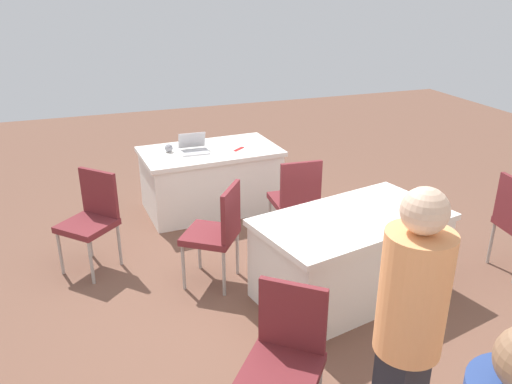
{
  "coord_description": "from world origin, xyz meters",
  "views": [
    {
      "loc": [
        1.32,
        3.67,
        2.59
      ],
      "look_at": [
        -0.03,
        -0.17,
        0.9
      ],
      "focal_mm": 36.17,
      "sensor_mm": 36.0,
      "label": 1
    }
  ],
  "objects_px": {
    "table_foreground": "(211,179)",
    "scissors_red": "(239,149)",
    "person_presenter": "(409,328)",
    "table_mid_left": "(350,255)",
    "chair_aisle": "(296,196)",
    "chair_near_front": "(285,354)",
    "chair_tucked_right": "(92,215)",
    "yarn_ball": "(169,148)",
    "laptop_silver": "(194,148)",
    "chair_tucked_left": "(218,229)"
  },
  "relations": [
    {
      "from": "chair_aisle",
      "to": "laptop_silver",
      "type": "relative_size",
      "value": 2.97
    },
    {
      "from": "chair_aisle",
      "to": "scissors_red",
      "type": "xyz_separation_m",
      "value": [
        0.25,
        -1.12,
        0.19
      ]
    },
    {
      "from": "chair_near_front",
      "to": "chair_aisle",
      "type": "xyz_separation_m",
      "value": [
        -0.99,
        -2.13,
        0.01
      ]
    },
    {
      "from": "table_mid_left",
      "to": "chair_tucked_right",
      "type": "bearing_deg",
      "value": -30.58
    },
    {
      "from": "yarn_ball",
      "to": "person_presenter",
      "type": "bearing_deg",
      "value": 97.28
    },
    {
      "from": "chair_tucked_right",
      "to": "yarn_ball",
      "type": "height_order",
      "value": "chair_tucked_right"
    },
    {
      "from": "chair_tucked_left",
      "to": "scissors_red",
      "type": "relative_size",
      "value": 5.3
    },
    {
      "from": "person_presenter",
      "to": "table_mid_left",
      "type": "bearing_deg",
      "value": -133.95
    },
    {
      "from": "chair_near_front",
      "to": "yarn_ball",
      "type": "xyz_separation_m",
      "value": [
        0.04,
        -3.42,
        0.24
      ]
    },
    {
      "from": "chair_tucked_left",
      "to": "scissors_red",
      "type": "height_order",
      "value": "chair_tucked_left"
    },
    {
      "from": "table_mid_left",
      "to": "chair_tucked_right",
      "type": "relative_size",
      "value": 1.88
    },
    {
      "from": "table_mid_left",
      "to": "yarn_ball",
      "type": "distance_m",
      "value": 2.56
    },
    {
      "from": "yarn_ball",
      "to": "chair_tucked_left",
      "type": "bearing_deg",
      "value": 93.34
    },
    {
      "from": "chair_tucked_right",
      "to": "table_foreground",
      "type": "bearing_deg",
      "value": -99.34
    },
    {
      "from": "table_mid_left",
      "to": "chair_aisle",
      "type": "relative_size",
      "value": 1.84
    },
    {
      "from": "table_foreground",
      "to": "scissors_red",
      "type": "relative_size",
      "value": 9.11
    },
    {
      "from": "laptop_silver",
      "to": "table_foreground",
      "type": "bearing_deg",
      "value": -172.18
    },
    {
      "from": "laptop_silver",
      "to": "table_mid_left",
      "type": "bearing_deg",
      "value": 113.04
    },
    {
      "from": "chair_tucked_right",
      "to": "scissors_red",
      "type": "height_order",
      "value": "chair_tucked_right"
    },
    {
      "from": "table_mid_left",
      "to": "chair_tucked_left",
      "type": "relative_size",
      "value": 1.87
    },
    {
      "from": "chair_tucked_left",
      "to": "chair_tucked_right",
      "type": "xyz_separation_m",
      "value": [
        1.03,
        -0.68,
        -0.01
      ]
    },
    {
      "from": "chair_tucked_right",
      "to": "yarn_ball",
      "type": "distance_m",
      "value": 1.41
    },
    {
      "from": "chair_aisle",
      "to": "person_presenter",
      "type": "height_order",
      "value": "person_presenter"
    },
    {
      "from": "table_foreground",
      "to": "laptop_silver",
      "type": "relative_size",
      "value": 5.04
    },
    {
      "from": "chair_near_front",
      "to": "person_presenter",
      "type": "bearing_deg",
      "value": 173.03
    },
    {
      "from": "chair_tucked_right",
      "to": "chair_aisle",
      "type": "relative_size",
      "value": 0.98
    },
    {
      "from": "chair_tucked_right",
      "to": "person_presenter",
      "type": "relative_size",
      "value": 0.55
    },
    {
      "from": "chair_tucked_right",
      "to": "laptop_silver",
      "type": "xyz_separation_m",
      "value": [
        -1.21,
        -0.94,
        0.24
      ]
    },
    {
      "from": "person_presenter",
      "to": "scissors_red",
      "type": "xyz_separation_m",
      "value": [
        -0.29,
        -3.73,
        -0.22
      ]
    },
    {
      "from": "scissors_red",
      "to": "chair_tucked_right",
      "type": "bearing_deg",
      "value": -13.4
    },
    {
      "from": "chair_aisle",
      "to": "scissors_red",
      "type": "bearing_deg",
      "value": 105.92
    },
    {
      "from": "yarn_ball",
      "to": "scissors_red",
      "type": "relative_size",
      "value": 0.52
    },
    {
      "from": "person_presenter",
      "to": "chair_tucked_right",
      "type": "bearing_deg",
      "value": -86.5
    },
    {
      "from": "table_mid_left",
      "to": "chair_aisle",
      "type": "bearing_deg",
      "value": -84.05
    },
    {
      "from": "table_foreground",
      "to": "table_mid_left",
      "type": "height_order",
      "value": "same"
    },
    {
      "from": "chair_aisle",
      "to": "scissors_red",
      "type": "relative_size",
      "value": 5.37
    },
    {
      "from": "table_mid_left",
      "to": "chair_tucked_right",
      "type": "distance_m",
      "value": 2.41
    },
    {
      "from": "chair_near_front",
      "to": "scissors_red",
      "type": "bearing_deg",
      "value": -63.3
    },
    {
      "from": "chair_tucked_right",
      "to": "laptop_silver",
      "type": "distance_m",
      "value": 1.55
    },
    {
      "from": "chair_tucked_right",
      "to": "person_presenter",
      "type": "xyz_separation_m",
      "value": [
        -1.43,
        2.88,
        0.43
      ]
    },
    {
      "from": "person_presenter",
      "to": "yarn_ball",
      "type": "bearing_deg",
      "value": -105.69
    },
    {
      "from": "yarn_ball",
      "to": "chair_aisle",
      "type": "bearing_deg",
      "value": 128.68
    },
    {
      "from": "person_presenter",
      "to": "yarn_ball",
      "type": "xyz_separation_m",
      "value": [
        0.5,
        -3.91,
        -0.17
      ]
    },
    {
      "from": "chair_tucked_left",
      "to": "chair_aisle",
      "type": "relative_size",
      "value": 0.99
    },
    {
      "from": "chair_near_front",
      "to": "chair_tucked_left",
      "type": "height_order",
      "value": "chair_tucked_left"
    },
    {
      "from": "person_presenter",
      "to": "laptop_silver",
      "type": "bearing_deg",
      "value": -109.57
    },
    {
      "from": "chair_near_front",
      "to": "chair_aisle",
      "type": "distance_m",
      "value": 2.35
    },
    {
      "from": "table_mid_left",
      "to": "chair_tucked_right",
      "type": "xyz_separation_m",
      "value": [
        2.07,
        -1.22,
        0.17
      ]
    },
    {
      "from": "table_foreground",
      "to": "person_presenter",
      "type": "distance_m",
      "value": 3.89
    },
    {
      "from": "chair_near_front",
      "to": "scissors_red",
      "type": "xyz_separation_m",
      "value": [
        -0.75,
        -3.25,
        0.2
      ]
    }
  ]
}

